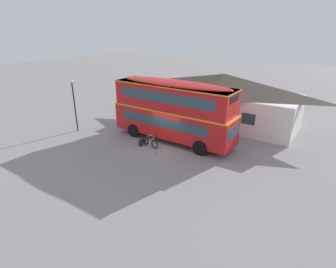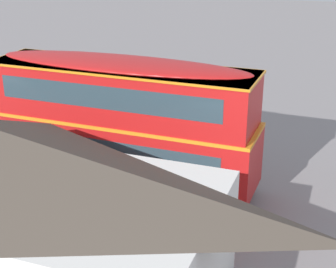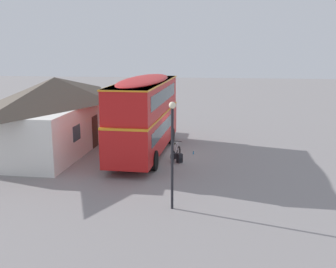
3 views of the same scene
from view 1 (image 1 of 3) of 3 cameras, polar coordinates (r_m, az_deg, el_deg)
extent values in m
plane|color=gray|center=(20.81, -0.67, -2.63)|extent=(120.00, 120.00, 0.00)
cylinder|color=black|center=(21.35, 9.77, -0.70)|extent=(1.11, 0.33, 1.10)
cylinder|color=black|center=(19.37, 6.76, -2.90)|extent=(1.11, 0.33, 1.10)
cylinder|color=black|center=(24.35, -3.45, 2.39)|extent=(1.11, 0.33, 1.10)
cylinder|color=black|center=(22.63, -7.13, 0.75)|extent=(1.11, 0.33, 1.10)
cube|color=red|center=(21.42, 1.09, 2.46)|extent=(10.05, 2.92, 2.10)
cube|color=orange|center=(21.09, 1.11, 5.23)|extent=(10.07, 2.94, 0.12)
cube|color=red|center=(20.84, 1.13, 7.82)|extent=(9.75, 2.86, 1.90)
ellipsoid|color=red|center=(20.62, 1.15, 10.60)|extent=(9.55, 2.80, 0.36)
cube|color=#2D424C|center=(19.23, 13.51, 0.37)|extent=(0.15, 2.05, 0.90)
cube|color=black|center=(18.59, 13.76, 7.18)|extent=(0.12, 1.38, 0.44)
cube|color=#2D424C|center=(20.46, -1.29, 2.42)|extent=(7.75, 0.37, 0.76)
cube|color=#2D424C|center=(19.83, -0.82, 7.56)|extent=(8.15, 0.39, 0.80)
cube|color=#2D424C|center=(22.42, 2.41, 4.13)|extent=(7.75, 0.37, 0.76)
cube|color=#2D424C|center=(21.80, 2.91, 8.82)|extent=(8.15, 0.39, 0.80)
cube|color=orange|center=(20.64, 1.15, 10.27)|extent=(9.85, 2.94, 0.08)
torus|color=black|center=(20.37, -2.85, -2.15)|extent=(0.68, 0.23, 0.68)
torus|color=black|center=(21.09, -4.74, -1.35)|extent=(0.68, 0.23, 0.68)
cylinder|color=#B2B2B7|center=(20.37, -2.85, -2.15)|extent=(0.07, 0.11, 0.05)
cylinder|color=#B2B2B7|center=(21.09, -4.74, -1.35)|extent=(0.07, 0.11, 0.05)
cylinder|color=#B7B7BC|center=(20.46, -3.39, -1.22)|extent=(0.46, 0.14, 0.69)
cylinder|color=#B7B7BC|center=(20.38, -3.54, -0.28)|extent=(0.57, 0.17, 0.04)
cylinder|color=#B7B7BC|center=(20.66, -3.92, -0.99)|extent=(0.18, 0.07, 0.69)
cylinder|color=#B7B7BC|center=(20.92, -4.26, -1.63)|extent=(0.53, 0.15, 0.09)
cylinder|color=#B7B7BC|center=(20.83, -4.41, -0.71)|extent=(0.41, 0.12, 0.64)
cylinder|color=#B7B7BC|center=(20.27, -2.92, -1.33)|extent=(0.10, 0.05, 0.62)
cylinder|color=black|center=(20.16, -2.99, -0.37)|extent=(0.13, 0.45, 0.03)
ellipsoid|color=black|center=(20.58, -4.11, 0.03)|extent=(0.28, 0.16, 0.06)
cube|color=black|center=(20.98, -5.04, -1.43)|extent=(0.30, 0.20, 0.32)
cylinder|color=silver|center=(20.46, -3.39, -1.22)|extent=(0.07, 0.07, 0.18)
cube|color=black|center=(20.91, -5.75, -1.82)|extent=(0.38, 0.39, 0.53)
ellipsoid|color=black|center=(20.81, -5.78, -1.15)|extent=(0.37, 0.37, 0.10)
cube|color=black|center=(20.93, -6.13, -2.05)|extent=(0.17, 0.17, 0.19)
cylinder|color=black|center=(20.85, -5.35, -1.88)|extent=(0.05, 0.05, 0.43)
cylinder|color=black|center=(20.99, -5.40, -1.71)|extent=(0.05, 0.05, 0.43)
cylinder|color=#338CBF|center=(19.44, -2.51, -4.14)|extent=(0.07, 0.07, 0.20)
cylinder|color=black|center=(19.39, -2.52, -3.85)|extent=(0.04, 0.04, 0.03)
cylinder|color=#D84C33|center=(20.27, -2.69, -3.03)|extent=(0.07, 0.07, 0.20)
cylinder|color=black|center=(20.22, -2.70, -2.74)|extent=(0.04, 0.04, 0.03)
cube|color=silver|center=(26.17, 11.35, 5.56)|extent=(13.37, 5.60, 3.01)
pyramid|color=#4C4238|center=(25.65, 11.73, 10.51)|extent=(13.78, 6.01, 1.59)
cube|color=#3D2319|center=(23.98, 8.82, 3.13)|extent=(1.10, 0.07, 2.10)
cube|color=#2D424C|center=(25.28, 2.08, 5.77)|extent=(1.10, 0.07, 0.90)
cube|color=#2D424C|center=(22.71, 16.48, 3.04)|extent=(1.10, 0.07, 0.90)
cylinder|color=black|center=(24.63, -18.93, 5.29)|extent=(0.11, 0.11, 4.23)
sphere|color=#F2E5BF|center=(24.15, -19.57, 10.38)|extent=(0.28, 0.28, 0.28)
camera|label=2|loc=(37.28, 4.50, 21.78)|focal=53.39mm
camera|label=3|loc=(36.83, -38.48, 14.23)|focal=43.32mm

